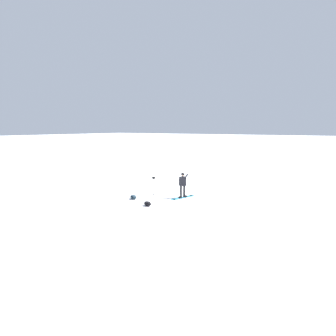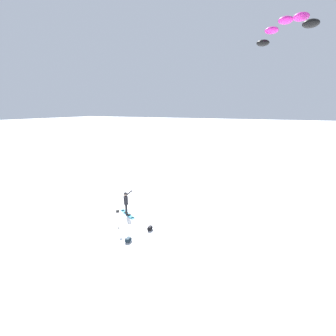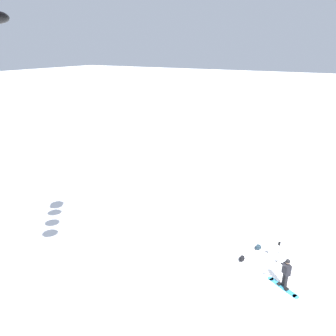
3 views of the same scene
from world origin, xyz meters
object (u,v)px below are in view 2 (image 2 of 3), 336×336
snowboard (127,214)px  gear_bag_large (150,228)px  traction_kite (285,28)px  gear_bag_small (128,240)px  camera_tripod (118,216)px  snowboarder (126,201)px

snowboard → gear_bag_large: gear_bag_large is taller
traction_kite → gear_bag_large: 16.29m
snowboard → gear_bag_small: bearing=126.4°
gear_bag_large → camera_tripod: bearing=23.9°
traction_kite → camera_tripod: size_ratio=3.36×
snowboard → traction_kite: bearing=-137.1°
camera_tripod → gear_bag_small: 1.63m
snowboarder → gear_bag_small: bearing=127.3°
snowboarder → traction_kite: (-8.41, -7.82, 11.43)m
snowboarder → snowboard: bearing=-126.9°
snowboard → gear_bag_small: gear_bag_small is taller
snowboard → gear_bag_large: bearing=156.1°
gear_bag_large → gear_bag_small: gear_bag_large is taller
snowboard → camera_tripod: camera_tripod is taller
gear_bag_large → snowboarder: bearing=-22.8°
gear_bag_large → gear_bag_small: 1.59m
snowboard → gear_bag_small: 3.19m
snowboarder → gear_bag_large: snowboarder is taller
snowboarder → gear_bag_large: 2.77m
gear_bag_large → camera_tripod: camera_tripod is taller
camera_tripod → gear_bag_large: bearing=-156.1°
snowboarder → camera_tripod: 1.91m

